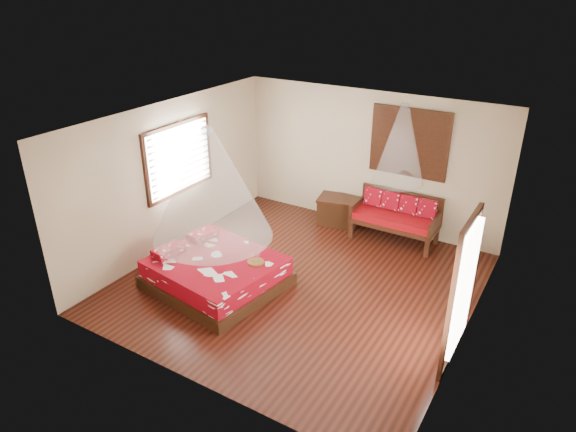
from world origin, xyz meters
name	(u,v)px	position (x,y,z in m)	size (l,w,h in m)	color
room	(300,208)	(0.00, 0.00, 1.40)	(5.54, 5.54, 2.84)	black
bed	(216,272)	(-1.18, -0.79, 0.25)	(2.26, 2.10, 0.63)	black
daybed	(396,215)	(0.81, 2.38, 0.52)	(1.66, 0.74, 0.94)	black
storage_chest	(339,210)	(-0.47, 2.45, 0.29)	(0.95, 0.77, 0.58)	black
shutter_panel	(409,143)	(0.81, 2.72, 1.90)	(1.52, 0.06, 1.32)	black
window_left	(179,158)	(-2.71, 0.20, 1.70)	(0.10, 1.74, 1.34)	black
glazed_door	(459,293)	(2.72, -0.60, 1.07)	(0.08, 1.02, 2.16)	black
wine_tray	(256,260)	(-0.53, -0.53, 0.56)	(0.28, 0.28, 0.22)	brown
mosquito_net_main	(210,184)	(-1.16, -0.79, 1.85)	(1.92, 1.92, 1.80)	white
mosquito_net_daybed	(401,144)	(0.81, 2.25, 2.00)	(0.94, 0.94, 1.50)	white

